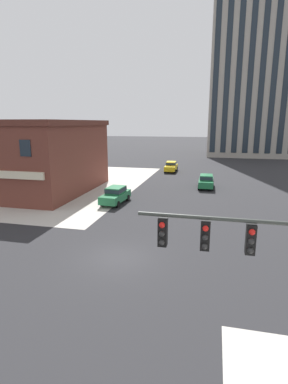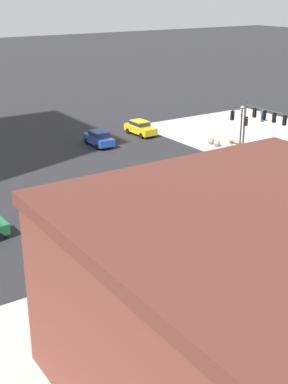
{
  "view_description": "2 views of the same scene",
  "coord_description": "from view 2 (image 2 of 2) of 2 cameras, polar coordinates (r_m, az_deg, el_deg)",
  "views": [
    {
      "loc": [
        5.38,
        -15.95,
        7.99
      ],
      "look_at": [
        1.25,
        1.45,
        3.84
      ],
      "focal_mm": 28.02,
      "sensor_mm": 36.0,
      "label": 1
    },
    {
      "loc": [
        -28.59,
        29.72,
        16.01
      ],
      "look_at": [
        0.96,
        10.16,
        2.33
      ],
      "focal_mm": 49.3,
      "sensor_mm": 36.0,
      "label": 2
    }
  ],
  "objects": [
    {
      "name": "car_main_northbound_near",
      "position": [
        57.73,
        -4.93,
        5.88
      ],
      "size": [
        4.45,
        1.99,
        1.68
      ],
      "color": "#23479E",
      "rests_on": "ground"
    },
    {
      "name": "pedestrian_near_bench",
      "position": [
        69.92,
        12.68,
        8.15
      ],
      "size": [
        0.53,
        0.3,
        1.65
      ],
      "color": "#232847",
      "rests_on": "ground"
    },
    {
      "name": "bollard_sphere_curb_a",
      "position": [
        56.8,
        9.26,
        4.84
      ],
      "size": [
        0.73,
        0.73,
        0.73
      ],
      "primitive_type": "sphere",
      "color": "gray",
      "rests_on": "ground"
    },
    {
      "name": "ground_plane",
      "position": [
        44.24,
        11.74,
        -0.57
      ],
      "size": [
        320.0,
        320.0,
        0.0
      ],
      "primitive_type": "plane",
      "color": "#262628"
    },
    {
      "name": "sidewalk_corner_slab",
      "position": [
        64.81,
        10.97,
        6.42
      ],
      "size": [
        20.0,
        19.0,
        0.02
      ],
      "primitive_type": "cube",
      "color": "#B7B2A8",
      "rests_on": "ground"
    },
    {
      "name": "car_main_northbound_far",
      "position": [
        33.73,
        2.31,
        -5.48
      ],
      "size": [
        2.13,
        4.52,
        1.68
      ],
      "color": "#1E6B3D",
      "rests_on": "ground"
    },
    {
      "name": "bollard_sphere_curb_b",
      "position": [
        58.02,
        7.89,
        5.27
      ],
      "size": [
        0.73,
        0.73,
        0.73
      ],
      "primitive_type": "sphere",
      "color": "gray",
      "rests_on": "ground"
    },
    {
      "name": "traffic_signal_main",
      "position": [
        53.04,
        11.86,
        7.49
      ],
      "size": [
        6.09,
        2.09,
        5.78
      ],
      "color": "#383D38",
      "rests_on": "ground"
    },
    {
      "name": "car_main_southbound_far",
      "position": [
        62.0,
        -0.41,
        7.02
      ],
      "size": [
        4.45,
        2.0,
        1.68
      ],
      "color": "gold",
      "rests_on": "ground"
    },
    {
      "name": "street_lamp_corner_near",
      "position": [
        55.34,
        10.48,
        7.31
      ],
      "size": [
        0.36,
        0.36,
        4.94
      ],
      "color": "black",
      "rests_on": "ground"
    },
    {
      "name": "bollard_sphere_curb_c",
      "position": [
        58.81,
        7.26,
        5.51
      ],
      "size": [
        0.73,
        0.73,
        0.73
      ],
      "primitive_type": "sphere",
      "color": "gray",
      "rests_on": "ground"
    },
    {
      "name": "bench_near_signal",
      "position": [
        58.91,
        9.95,
        5.35
      ],
      "size": [
        1.85,
        0.72,
        0.49
      ],
      "color": "tan",
      "rests_on": "ground"
    }
  ]
}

